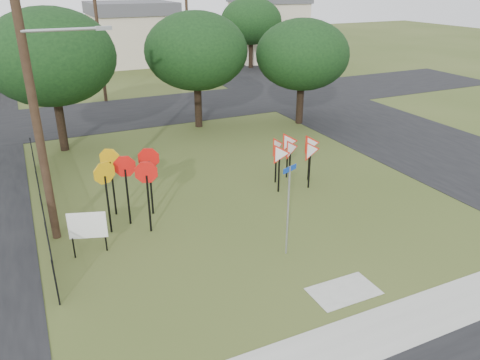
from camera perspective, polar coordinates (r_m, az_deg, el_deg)
name	(u,v)px	position (r m, az deg, el deg)	size (l,w,h in m)	color
ground	(300,252)	(16.00, 7.35, -8.65)	(140.00, 140.00, 0.00)	#37461A
sidewalk	(386,330)	(13.36, 17.34, -17.01)	(30.00, 1.60, 0.02)	#9FA097
street_right	(380,127)	(30.12, 16.75, 6.15)	(8.00, 50.00, 0.02)	black
street_far	(146,111)	(33.29, -11.35, 8.29)	(60.00, 8.00, 0.02)	black
curb_pad	(344,291)	(14.40, 12.53, -13.09)	(2.00, 1.20, 0.02)	#9FA097
street_name_sign	(288,205)	(15.00, 5.89, -3.10)	(0.60, 0.27, 3.12)	#979A9F
stop_sign_cluster	(128,173)	(17.25, -13.54, 0.78)	(2.55, 2.26, 2.72)	black
yield_sign_cluster	(295,149)	(20.44, 6.74, 3.79)	(2.83, 1.54, 2.21)	black
info_board	(88,227)	(16.02, -18.09, -5.46)	(1.18, 0.42, 1.54)	black
utility_pole_main	(33,91)	(16.13, -23.90, 9.88)	(3.55, 0.33, 10.00)	#39281A
far_pole_a	(99,37)	(35.94, -16.84, 16.34)	(1.40, 0.24, 9.00)	#39281A
far_pole_b	(187,31)	(41.77, -6.42, 17.66)	(1.40, 0.24, 8.50)	#39281A
fence_run	(41,199)	(19.15, -23.11, -2.17)	(0.05, 11.55, 1.50)	black
house_mid	(132,33)	(52.85, -13.00, 17.11)	(8.40, 8.40, 6.20)	beige
house_right	(267,26)	(53.97, 3.36, 18.29)	(8.30, 8.30, 7.20)	beige
tree_near_left	(50,57)	(25.60, -22.11, 13.71)	(6.40, 6.40, 7.27)	black
tree_near_mid	(196,51)	(28.25, -5.36, 15.38)	(6.00, 6.00, 6.80)	black
tree_near_right	(302,55)	(29.16, 7.62, 14.90)	(5.60, 5.60, 6.33)	black
tree_far_right	(251,21)	(48.53, 1.36, 18.80)	(6.00, 6.00, 6.80)	black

